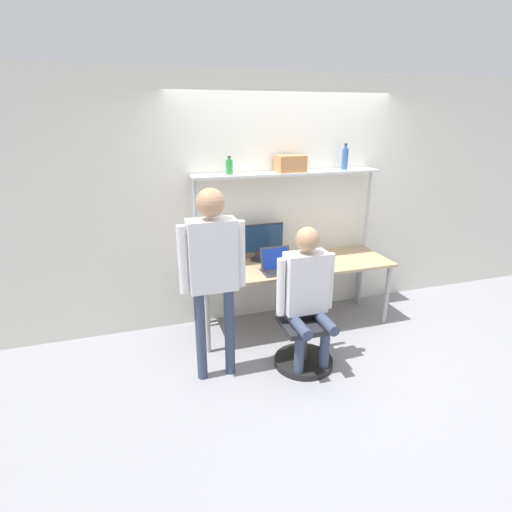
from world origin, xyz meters
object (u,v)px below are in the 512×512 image
object	(u,v)px
laptop	(277,265)
office_chair	(303,336)
bottle_green	(229,167)
person_standing	(213,262)
monitor	(258,240)
bottle_blue	(345,159)
cell_phone	(306,270)
storage_box	(290,164)
person_seated	(307,288)

from	to	relation	value
laptop	office_chair	xyz separation A→B (m)	(0.05, -0.60, -0.52)
laptop	office_chair	bearing A→B (deg)	-85.08
bottle_green	person_standing	bearing A→B (deg)	-112.80
laptop	person_standing	size ratio (longest dim) A/B	0.19
monitor	person_standing	xyz separation A→B (m)	(-0.70, -0.93, 0.15)
bottle_green	monitor	bearing A→B (deg)	3.74
bottle_blue	cell_phone	bearing A→B (deg)	-144.60
bottle_green	storage_box	world-z (taller)	bottle_green
monitor	cell_phone	size ratio (longest dim) A/B	3.89
bottle_green	laptop	bearing A→B (deg)	-41.96
office_chair	bottle_green	world-z (taller)	bottle_green
laptop	cell_phone	size ratio (longest dim) A/B	2.17
monitor	bottle_green	world-z (taller)	bottle_green
bottle_green	storage_box	distance (m)	0.66
person_seated	bottle_blue	world-z (taller)	bottle_blue
person_standing	bottle_blue	world-z (taller)	bottle_blue
office_chair	storage_box	distance (m)	1.79
cell_phone	storage_box	distance (m)	1.14
storage_box	bottle_blue	bearing A→B (deg)	0.00
person_seated	person_standing	xyz separation A→B (m)	(-0.83, 0.09, 0.31)
person_seated	storage_box	distance (m)	1.42
bottle_blue	storage_box	distance (m)	0.65
storage_box	laptop	bearing A→B (deg)	-126.90
monitor	laptop	xyz separation A→B (m)	(0.08, -0.38, -0.17)
bottle_blue	monitor	bearing A→B (deg)	178.82
cell_phone	office_chair	bearing A→B (deg)	-115.26
monitor	person_seated	size ratio (longest dim) A/B	0.43
office_chair	bottle_green	xyz separation A→B (m)	(-0.45, 0.96, 1.49)
office_chair	person_seated	size ratio (longest dim) A/B	0.68
laptop	bottle_blue	distance (m)	1.41
monitor	bottle_green	bearing A→B (deg)	-176.26
office_chair	person_standing	distance (m)	1.18
monitor	bottle_blue	world-z (taller)	bottle_blue
person_standing	office_chair	bearing A→B (deg)	-3.19
person_seated	bottle_blue	size ratio (longest dim) A/B	4.85
bottle_blue	bottle_green	distance (m)	1.31
laptop	cell_phone	distance (m)	0.31
laptop	bottle_green	xyz separation A→B (m)	(-0.40, 0.36, 0.98)
office_chair	bottle_green	size ratio (longest dim) A/B	5.06
bottle_green	cell_phone	bearing A→B (deg)	-32.30
laptop	storage_box	world-z (taller)	storage_box
office_chair	bottle_blue	xyz separation A→B (m)	(0.86, 0.96, 1.53)
office_chair	person_standing	size ratio (longest dim) A/B	0.53
laptop	bottle_green	size ratio (longest dim) A/B	1.79
cell_phone	bottle_blue	distance (m)	1.32
bottle_green	storage_box	size ratio (longest dim) A/B	0.61
laptop	monitor	bearing A→B (deg)	102.42
storage_box	person_seated	bearing A→B (deg)	-102.14
laptop	person_seated	distance (m)	0.65
person_standing	person_seated	bearing A→B (deg)	-6.50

